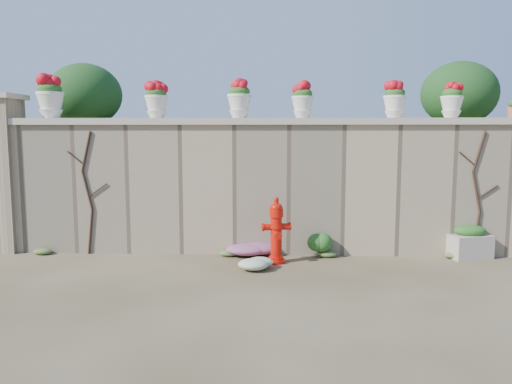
{
  "coord_description": "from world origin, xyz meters",
  "views": [
    {
      "loc": [
        0.21,
        -5.93,
        1.9
      ],
      "look_at": [
        -0.08,
        1.4,
        1.01
      ],
      "focal_mm": 35.0,
      "sensor_mm": 36.0,
      "label": 1
    }
  ],
  "objects": [
    {
      "name": "ground",
      "position": [
        0.0,
        0.0,
        0.0
      ],
      "size": [
        80.0,
        80.0,
        0.0
      ],
      "primitive_type": "plane",
      "color": "#473923",
      "rests_on": "ground"
    },
    {
      "name": "stone_wall",
      "position": [
        0.0,
        1.8,
        1.0
      ],
      "size": [
        8.0,
        0.4,
        2.0
      ],
      "primitive_type": "cube",
      "color": "tan",
      "rests_on": "ground"
    },
    {
      "name": "wall_cap",
      "position": [
        0.0,
        1.8,
        2.05
      ],
      "size": [
        8.1,
        0.52,
        0.1
      ],
      "primitive_type": "cube",
      "color": "#BDB1A0",
      "rests_on": "stone_wall"
    },
    {
      "name": "gate_pillar",
      "position": [
        -4.15,
        1.8,
        1.26
      ],
      "size": [
        0.72,
        0.72,
        2.48
      ],
      "color": "tan",
      "rests_on": "ground"
    },
    {
      "name": "raised_fill",
      "position": [
        0.0,
        5.0,
        1.0
      ],
      "size": [
        9.0,
        6.0,
        2.0
      ],
      "primitive_type": "cube",
      "color": "#384C23",
      "rests_on": "ground"
    },
    {
      "name": "back_shrub_left",
      "position": [
        -3.2,
        3.0,
        2.55
      ],
      "size": [
        1.3,
        1.3,
        1.1
      ],
      "primitive_type": "ellipsoid",
      "color": "#143814",
      "rests_on": "raised_fill"
    },
    {
      "name": "back_shrub_right",
      "position": [
        3.4,
        3.0,
        2.55
      ],
      "size": [
        1.3,
        1.3,
        1.1
      ],
      "primitive_type": "ellipsoid",
      "color": "#143814",
      "rests_on": "raised_fill"
    },
    {
      "name": "vine_left",
      "position": [
        -2.67,
        1.58,
        0.99
      ],
      "size": [
        0.6,
        0.04,
        1.91
      ],
      "color": "black",
      "rests_on": "ground"
    },
    {
      "name": "vine_right",
      "position": [
        3.23,
        1.58,
        0.99
      ],
      "size": [
        0.6,
        0.04,
        1.91
      ],
      "color": "black",
      "rests_on": "ground"
    },
    {
      "name": "fire_hydrant",
      "position": [
        0.23,
        1.15,
        0.48
      ],
      "size": [
        0.42,
        0.3,
        0.96
      ],
      "rotation": [
        0.0,
        0.0,
        0.21
      ],
      "color": "red",
      "rests_on": "ground"
    },
    {
      "name": "planter_box",
      "position": [
        3.14,
        1.55,
        0.23
      ],
      "size": [
        0.68,
        0.5,
        0.51
      ],
      "rotation": [
        0.0,
        0.0,
        0.27
      ],
      "color": "#BDB1A0",
      "rests_on": "ground"
    },
    {
      "name": "green_shrub",
      "position": [
        0.91,
        1.55,
        0.26
      ],
      "size": [
        0.55,
        0.49,
        0.52
      ],
      "primitive_type": "ellipsoid",
      "color": "#1E5119",
      "rests_on": "ground"
    },
    {
      "name": "magenta_clump",
      "position": [
        -0.17,
        1.53,
        0.12
      ],
      "size": [
        0.92,
        0.62,
        0.25
      ],
      "primitive_type": "ellipsoid",
      "color": "#CE29B6",
      "rests_on": "ground"
    },
    {
      "name": "white_flowers",
      "position": [
        0.01,
        0.78,
        0.1
      ],
      "size": [
        0.56,
        0.45,
        0.2
      ],
      "primitive_type": "ellipsoid",
      "color": "white",
      "rests_on": "ground"
    },
    {
      "name": "urn_pot_0",
      "position": [
        -3.29,
        1.8,
        2.42
      ],
      "size": [
        0.42,
        0.42,
        0.65
      ],
      "color": "white",
      "rests_on": "wall_cap"
    },
    {
      "name": "urn_pot_1",
      "position": [
        -1.63,
        1.8,
        2.38
      ],
      "size": [
        0.36,
        0.36,
        0.56
      ],
      "color": "white",
      "rests_on": "wall_cap"
    },
    {
      "name": "urn_pot_2",
      "position": [
        -0.35,
        1.8,
        2.39
      ],
      "size": [
        0.37,
        0.37,
        0.59
      ],
      "color": "white",
      "rests_on": "wall_cap"
    },
    {
      "name": "urn_pot_3",
      "position": [
        0.62,
        1.8,
        2.36
      ],
      "size": [
        0.34,
        0.34,
        0.53
      ],
      "color": "white",
      "rests_on": "wall_cap"
    },
    {
      "name": "urn_pot_4",
      "position": [
        2.01,
        1.8,
        2.37
      ],
      "size": [
        0.35,
        0.35,
        0.54
      ],
      "color": "white",
      "rests_on": "wall_cap"
    },
    {
      "name": "urn_pot_5",
      "position": [
        2.86,
        1.8,
        2.36
      ],
      "size": [
        0.34,
        0.34,
        0.53
      ],
      "color": "white",
      "rests_on": "wall_cap"
    }
  ]
}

